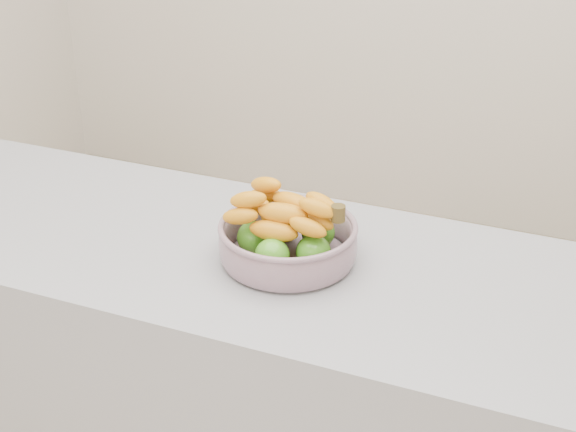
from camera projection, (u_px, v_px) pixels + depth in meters
name	position (u px, v px, depth m)	size (l,w,h in m)	color
counter	(272.00, 424.00, 1.85)	(2.00, 0.60, 0.90)	gray
fruit_bowl	(288.00, 238.00, 1.61)	(0.28, 0.28, 0.15)	#919DAF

